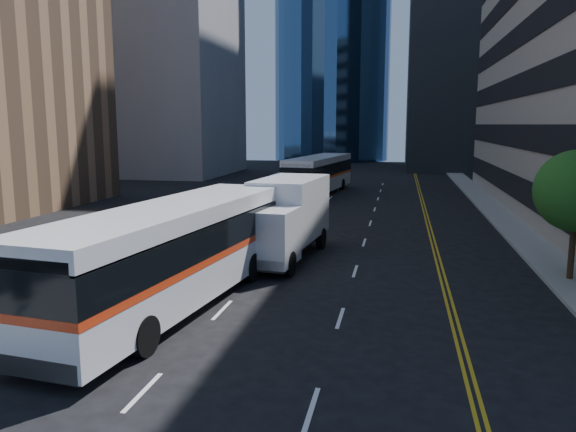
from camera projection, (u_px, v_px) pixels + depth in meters
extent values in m
plane|color=black|center=(316.00, 340.00, 16.33)|extent=(160.00, 160.00, 0.00)
cube|color=gray|center=(228.00, 206.00, 42.54)|extent=(5.00, 90.00, 0.15)
cube|color=gray|center=(498.00, 214.00, 38.76)|extent=(2.00, 90.00, 0.15)
cube|color=gray|center=(155.00, 32.00, 69.25)|extent=(18.00, 18.00, 35.00)
cylinder|color=#332114|center=(572.00, 251.00, 22.12)|extent=(0.24, 0.24, 2.20)
cube|color=silver|center=(175.00, 277.00, 19.28)|extent=(4.57, 13.86, 1.25)
cube|color=red|center=(174.00, 256.00, 19.16)|extent=(4.59, 13.89, 0.25)
cube|color=black|center=(174.00, 238.00, 19.06)|extent=(4.59, 13.89, 1.02)
cube|color=silver|center=(173.00, 213.00, 18.92)|extent=(4.57, 13.86, 0.57)
cylinder|color=black|center=(61.00, 325.00, 15.94)|extent=(0.47, 1.17, 1.13)
cylinder|color=black|center=(144.00, 336.00, 15.10)|extent=(0.47, 1.17, 1.13)
cylinder|color=black|center=(190.00, 262.00, 23.17)|extent=(0.47, 1.17, 1.13)
cylinder|color=black|center=(251.00, 267.00, 22.33)|extent=(0.47, 1.17, 1.13)
cube|color=silver|center=(319.00, 183.00, 50.66)|extent=(4.59, 13.24, 1.19)
cube|color=#E15315|center=(319.00, 175.00, 50.55)|extent=(4.61, 13.26, 0.24)
cube|color=black|center=(319.00, 169.00, 50.45)|extent=(4.61, 13.26, 0.97)
cube|color=silver|center=(319.00, 160.00, 50.32)|extent=(4.59, 13.24, 0.54)
cylinder|color=black|center=(292.00, 192.00, 47.53)|extent=(0.47, 1.12, 1.08)
cylinder|color=black|center=(321.00, 193.00, 46.69)|extent=(0.47, 1.12, 1.08)
cylinder|color=black|center=(316.00, 183.00, 54.37)|extent=(0.47, 1.12, 1.08)
cylinder|color=black|center=(342.00, 184.00, 53.54)|extent=(0.47, 1.12, 1.08)
cube|color=silver|center=(264.00, 236.00, 23.45)|extent=(2.86, 2.66, 2.30)
cube|color=black|center=(255.00, 230.00, 22.39)|extent=(2.42, 0.31, 1.21)
cube|color=silver|center=(290.00, 208.00, 26.96)|extent=(3.15, 5.50, 2.85)
cube|color=black|center=(283.00, 246.00, 26.09)|extent=(2.75, 7.40, 0.27)
cylinder|color=black|center=(235.00, 260.00, 23.76)|extent=(0.41, 1.08, 1.05)
cylinder|color=black|center=(289.00, 264.00, 23.06)|extent=(0.41, 1.08, 1.05)
cylinder|color=black|center=(276.00, 236.00, 28.93)|extent=(0.41, 1.08, 1.05)
cylinder|color=black|center=(321.00, 238.00, 28.23)|extent=(0.41, 1.08, 1.05)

